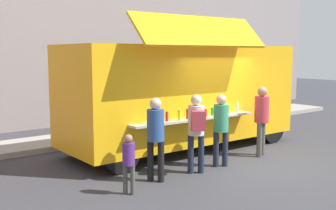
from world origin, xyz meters
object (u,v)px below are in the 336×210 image
object	(u,v)px
food_truck_main	(183,93)
child_near_queue	(129,159)
customer_front_ordering	(221,124)
customer_rear_waiting	(156,132)
customer_extra_browsing	(262,115)
customer_mid_with_backpack	(196,126)
trash_bin	(223,109)

from	to	relation	value
food_truck_main	child_near_queue	xyz separation A→B (m)	(-3.15, -2.18, -0.86)
customer_front_ordering	customer_rear_waiting	xyz separation A→B (m)	(-1.84, 0.03, 0.03)
customer_rear_waiting	customer_extra_browsing	size ratio (longest dim) A/B	0.97
customer_rear_waiting	customer_extra_browsing	xyz separation A→B (m)	(3.34, 0.03, 0.03)
customer_mid_with_backpack	trash_bin	bearing A→B (deg)	-18.51
trash_bin	customer_extra_browsing	distance (m)	5.14
customer_front_ordering	customer_extra_browsing	xyz separation A→B (m)	(1.50, 0.05, 0.06)
customer_front_ordering	child_near_queue	distance (m)	2.72
customer_rear_waiting	child_near_queue	world-z (taller)	customer_rear_waiting
food_truck_main	customer_mid_with_backpack	bearing A→B (deg)	-122.43
customer_front_ordering	customer_extra_browsing	distance (m)	1.51
food_truck_main	customer_extra_browsing	distance (m)	2.17
food_truck_main	trash_bin	xyz separation A→B (m)	(3.99, 2.32, -1.03)
food_truck_main	trash_bin	size ratio (longest dim) A/B	6.56
customer_front_ordering	food_truck_main	bearing A→B (deg)	12.54
food_truck_main	child_near_queue	world-z (taller)	food_truck_main
child_near_queue	customer_rear_waiting	bearing A→B (deg)	-14.78
customer_rear_waiting	trash_bin	bearing A→B (deg)	-0.14
trash_bin	customer_rear_waiting	bearing A→B (deg)	-146.33
trash_bin	customer_mid_with_backpack	size ratio (longest dim) A/B	0.58
customer_mid_with_backpack	customer_extra_browsing	bearing A→B (deg)	-54.46
trash_bin	customer_rear_waiting	distance (m)	7.58
food_truck_main	customer_mid_with_backpack	distance (m)	2.41
customer_front_ordering	customer_mid_with_backpack	size ratio (longest dim) A/B	0.97
customer_mid_with_backpack	customer_extra_browsing	world-z (taller)	customer_extra_browsing
customer_front_ordering	customer_mid_with_backpack	bearing A→B (deg)	121.68
customer_rear_waiting	food_truck_main	bearing A→B (deg)	5.22
customer_front_ordering	customer_rear_waiting	bearing A→B (deg)	115.64
food_truck_main	customer_rear_waiting	xyz separation A→B (m)	(-2.31, -1.87, -0.51)
child_near_queue	food_truck_main	bearing A→B (deg)	-0.28
customer_extra_browsing	food_truck_main	bearing A→B (deg)	9.21
trash_bin	customer_mid_with_backpack	world-z (taller)	customer_mid_with_backpack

